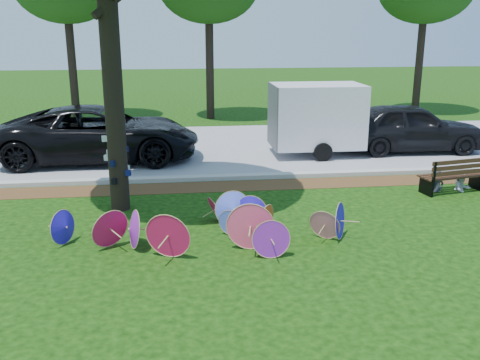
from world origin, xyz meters
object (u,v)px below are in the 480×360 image
object	(u,v)px
person_right	(464,172)
park_bench	(452,174)
cargo_trailer	(317,116)
person_left	(438,170)
parasol_pile	(217,224)
black_van	(99,134)
dark_pickup	(409,127)

from	to	relation	value
person_right	park_bench	bearing A→B (deg)	-179.71
cargo_trailer	person_left	distance (m)	4.92
parasol_pile	black_van	size ratio (longest dim) A/B	0.95
parasol_pile	cargo_trailer	bearing A→B (deg)	61.62
dark_pickup	park_bench	bearing A→B (deg)	171.59
black_van	parasol_pile	bearing A→B (deg)	-155.93
dark_pickup	park_bench	distance (m)	4.66
black_van	cargo_trailer	xyz separation A→B (m)	(7.03, -0.03, 0.45)
parasol_pile	person_left	world-z (taller)	person_left
dark_pickup	person_left	xyz separation A→B (m)	(-1.18, -4.52, -0.26)
parasol_pile	dark_pickup	bearing A→B (deg)	45.53
parasol_pile	person_left	size ratio (longest dim) A/B	5.22
black_van	person_left	bearing A→B (deg)	-115.60
dark_pickup	cargo_trailer	size ratio (longest dim) A/B	1.67
parasol_pile	black_van	bearing A→B (deg)	113.88
person_right	parasol_pile	bearing A→B (deg)	-165.35
dark_pickup	person_right	xyz separation A→B (m)	(-0.48, -4.52, -0.33)
parasol_pile	cargo_trailer	distance (m)	8.16
parasol_pile	person_right	size ratio (longest dim) A/B	5.94
parasol_pile	black_van	world-z (taller)	black_van
black_van	dark_pickup	bearing A→B (deg)	-89.23
dark_pickup	cargo_trailer	bearing A→B (deg)	94.27
person_left	dark_pickup	bearing A→B (deg)	60.28
black_van	dark_pickup	xyz separation A→B (m)	(10.31, 0.10, -0.04)
parasol_pile	person_right	xyz separation A→B (m)	(6.66, 2.76, 0.11)
cargo_trailer	park_bench	world-z (taller)	cargo_trailer
cargo_trailer	person_right	xyz separation A→B (m)	(2.80, -4.38, -0.82)
cargo_trailer	park_bench	distance (m)	5.14
dark_pickup	person_right	size ratio (longest dim) A/B	4.89
parasol_pile	park_bench	world-z (taller)	parasol_pile
park_bench	person_left	xyz separation A→B (m)	(-0.35, 0.05, 0.11)
person_right	person_left	bearing A→B (deg)	172.16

